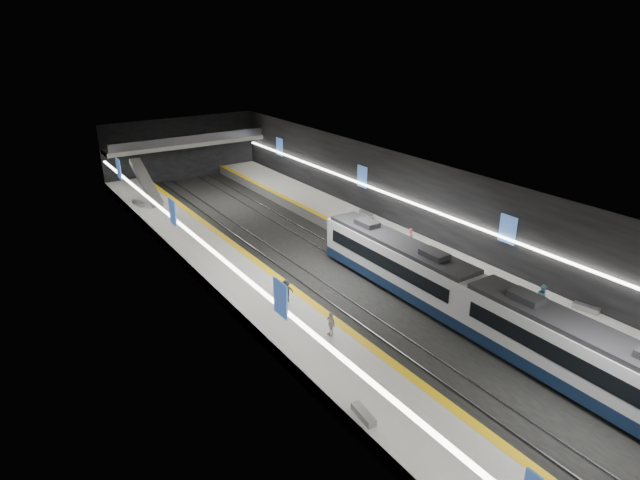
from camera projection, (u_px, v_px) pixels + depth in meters
ground at (339, 276)px, 43.33m from camera, size 70.00×70.00×0.00m
ceiling at (341, 181)px, 40.31m from camera, size 20.00×70.00×0.04m
wall_left at (222, 259)px, 36.69m from camera, size 0.04×70.00×8.00m
wall_right at (433, 207)px, 46.95m from camera, size 0.04×70.00×8.00m
wall_back at (182, 149)px, 68.80m from camera, size 20.00×0.04×8.00m
platform_left at (257, 295)px, 39.29m from camera, size 5.00×70.00×1.00m
tile_surface_left at (256, 288)px, 39.10m from camera, size 5.00×70.00×0.02m
tactile_strip_left at (282, 281)px, 40.22m from camera, size 0.60×70.00×0.02m
platform_right at (409, 250)px, 46.99m from camera, size 5.00×70.00×1.00m
tile_surface_right at (409, 245)px, 46.80m from camera, size 5.00×70.00×0.02m
tactile_strip_right at (390, 250)px, 45.67m from camera, size 0.60×70.00×0.02m
rails at (339, 275)px, 43.31m from camera, size 6.52×70.00×0.12m
train at (473, 301)px, 34.92m from camera, size 2.69×30.04×3.60m
ad_posters at (333, 220)px, 42.40m from camera, size 19.94×53.50×2.20m
cove_light_left at (225, 261)px, 36.87m from camera, size 0.25×68.60×0.12m
cove_light_right at (431, 210)px, 46.93m from camera, size 0.25×68.60×0.12m
mezzanine_bridge at (187, 144)px, 66.81m from camera, size 20.00×3.00×1.50m
escalator at (146, 182)px, 58.43m from camera, size 1.20×7.50×3.92m
bench_left_near at (363, 415)px, 26.23m from camera, size 0.66×1.74×0.42m
bench_left_far at (139, 203)px, 56.83m from camera, size 0.89×1.85×0.43m
bench_right_near at (586, 308)px, 35.98m from camera, size 0.82×1.75×0.41m
bench_right_far at (366, 215)px, 53.40m from camera, size 0.60×1.89×0.46m
passenger_right_a at (411, 238)px, 46.10m from camera, size 0.63×0.73×1.69m
passenger_right_b at (542, 298)px, 35.83m from camera, size 1.14×1.17×1.89m
passenger_left_a at (331, 324)px, 33.02m from camera, size 0.48×0.97×1.60m
passenger_left_b at (286, 291)px, 36.94m from camera, size 1.10×0.65×1.67m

